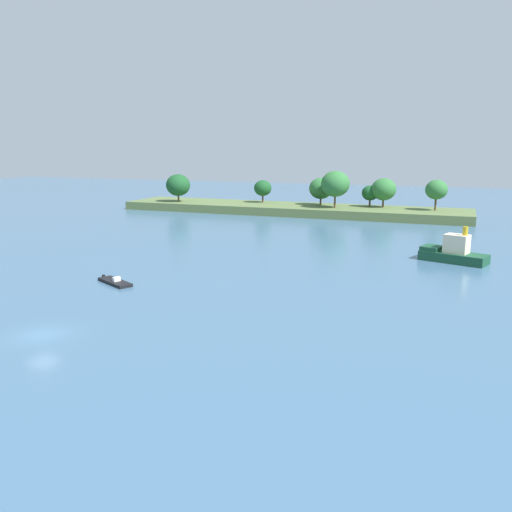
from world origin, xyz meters
name	(u,v)px	position (x,y,z in m)	size (l,w,h in m)	color
ground_plane	(42,335)	(0.00, 0.00, 0.00)	(400.00, 400.00, 0.00)	#3D607F
treeline_island	(295,203)	(-5.87, 90.08, 2.55)	(85.34, 16.34, 10.63)	#566B3D
small_motorboat	(115,282)	(-4.86, 16.63, 0.21)	(5.70, 3.91, 0.87)	black
tugboat	(453,252)	(31.74, 44.40, 1.32)	(9.61, 6.19, 5.12)	#19472D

